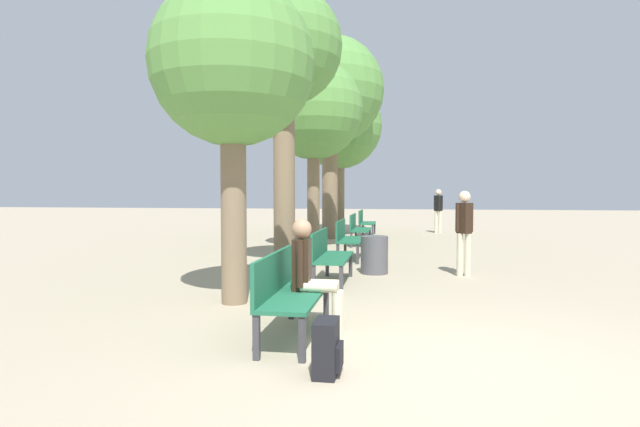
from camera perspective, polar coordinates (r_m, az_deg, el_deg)
name	(u,v)px	position (r m, az deg, el deg)	size (l,w,h in m)	color
ground_plane	(439,366)	(4.69, 13.47, -16.63)	(80.00, 80.00, 0.00)	tan
bench_row_0	(287,288)	(5.31, -3.81, -8.54)	(0.51, 1.59, 0.89)	#1E6042
bench_row_1	(328,253)	(8.30, 0.90, -4.53)	(0.51, 1.59, 0.89)	#1E6042
bench_row_2	(347,237)	(11.34, 3.07, -2.65)	(0.51, 1.59, 0.89)	#1E6042
bench_row_3	(358,227)	(14.40, 4.33, -1.56)	(0.51, 1.59, 0.89)	#1E6042
bench_row_4	(365,221)	(17.46, 5.14, -0.85)	(0.51, 1.59, 0.89)	#1E6042
tree_row_0	(233,67)	(7.10, -9.96, 16.12)	(2.23, 2.23, 4.38)	#7A664C
tree_row_1	(284,53)	(10.22, -4.15, 17.85)	(2.29, 2.29, 5.52)	#7A664C
tree_row_2	(313,111)	(13.37, -0.77, 11.63)	(2.61, 2.61, 5.00)	#7A664C
tree_row_3	(330,92)	(16.70, 1.15, 13.66)	(3.52, 3.52, 6.59)	#7A664C
tree_row_4	(339,127)	(19.02, 2.18, 9.84)	(3.22, 3.22, 5.62)	#7A664C
person_seated	(312,272)	(5.42, -0.90, -6.69)	(0.56, 0.32, 1.24)	beige
backpack	(327,348)	(4.31, 0.79, -15.11)	(0.23, 0.36, 0.46)	black
pedestrian_near	(438,208)	(19.02, 13.36, 0.62)	(0.33, 0.29, 1.63)	beige
pedestrian_mid	(464,227)	(9.38, 16.15, -1.54)	(0.31, 0.28, 1.55)	beige
trash_bin	(374,255)	(9.42, 6.23, -4.72)	(0.51, 0.51, 0.70)	#4C4C51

